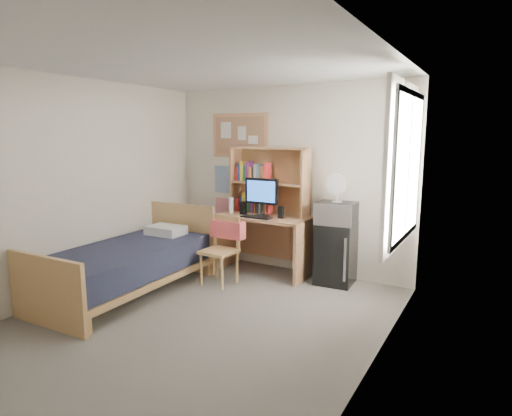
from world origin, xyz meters
The scene contains 25 objects.
floor centered at (0.00, 0.00, -0.01)m, with size 3.60×4.20×0.02m, color slate.
ceiling centered at (0.00, 0.00, 2.60)m, with size 3.60×4.20×0.02m, color silver.
wall_back centered at (0.00, 2.10, 1.30)m, with size 3.60×0.04×2.60m, color white.
wall_left centered at (-1.80, 0.00, 1.30)m, with size 0.04×4.20×2.60m, color white.
wall_right centered at (1.80, 0.00, 1.30)m, with size 0.04×4.20×2.60m, color white.
window_unit centered at (1.75, 1.20, 1.60)m, with size 0.10×1.40×1.70m, color white.
curtain_left centered at (1.72, 0.80, 1.60)m, with size 0.04×0.55×1.70m, color beige.
curtain_right centered at (1.72, 1.60, 1.60)m, with size 0.04×0.55×1.70m, color beige.
bulletin_board centered at (-0.78, 2.08, 1.92)m, with size 0.94×0.03×0.64m, color #AE7C5C.
poster_wave centered at (-1.10, 2.09, 1.25)m, with size 0.30×0.01×0.42m, color #2858A3.
poster_japan centered at (-1.10, 2.09, 0.78)m, with size 0.28×0.01×0.36m, color #DD2746.
desk centered at (-0.19, 1.75, 0.41)m, with size 1.31×0.66×0.82m, color tan.
desk_chair centered at (-0.46, 1.04, 0.45)m, with size 0.45×0.45×0.89m, color tan.
mini_fridge centered at (0.83, 1.84, 0.40)m, with size 0.47×0.47×0.80m, color black.
bed centered at (-1.25, 0.20, 0.29)m, with size 1.07×2.13×0.59m, color black.
hutch centered at (-0.19, 1.90, 1.29)m, with size 1.15×0.29×0.94m, color tan.
monitor centered at (-0.19, 1.69, 1.08)m, with size 0.50×0.04×0.53m, color black.
keyboard centered at (-0.19, 1.55, 0.83)m, with size 0.44×0.14×0.02m, color black.
speaker_left centered at (-0.49, 1.70, 0.91)m, with size 0.07×0.07×0.18m, color black.
speaker_right centered at (0.11, 1.69, 0.90)m, with size 0.07×0.07×0.16m, color black.
water_bottle centered at (-0.67, 1.66, 0.94)m, with size 0.07×0.07×0.23m, color white.
hoodie centered at (-0.45, 1.24, 0.69)m, with size 0.48×0.15×0.23m, color #FB5F62.
microwave centered at (0.84, 1.82, 0.94)m, with size 0.49×0.37×0.28m, color silver.
desk_fan centered at (0.84, 1.82, 1.24)m, with size 0.26×0.26×0.32m, color white.
pillow centered at (-1.27, 0.95, 0.64)m, with size 0.49×0.34×0.12m, color white.
Camera 1 is at (2.63, -3.35, 1.91)m, focal length 30.00 mm.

